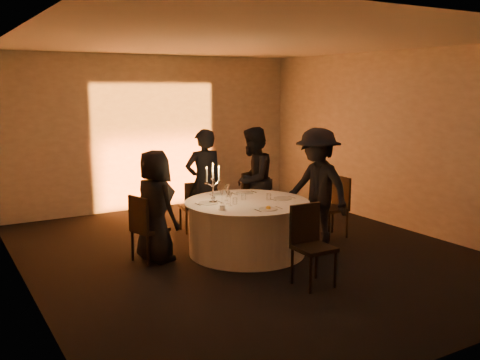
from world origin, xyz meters
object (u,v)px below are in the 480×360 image
chair_left (145,225)px  chair_front (310,240)px  guest_back_right (253,180)px  candelabra (213,189)px  chair_right (335,203)px  guest_back_left (204,182)px  chair_back_left (194,204)px  banquet_table (247,227)px  coffee_cup (222,208)px  chair_back_right (244,196)px  guest_right (317,187)px  guest_left (155,206)px

chair_left → chair_front: bearing=-157.7°
guest_back_right → candelabra: size_ratio=3.01×
chair_right → guest_back_left: guest_back_left is taller
chair_back_left → guest_back_right: (0.87, -0.45, 0.39)m
banquet_table → candelabra: 0.77m
chair_right → guest_back_left: size_ratio=0.56×
coffee_cup → chair_back_right: bearing=50.3°
guest_back_left → candelabra: bearing=73.5°
chair_front → candelabra: candelabra is taller
chair_front → guest_right: 1.71m
coffee_cup → candelabra: size_ratio=0.19×
chair_left → guest_right: size_ratio=0.52×
chair_back_right → guest_left: (-1.91, -0.82, 0.22)m
guest_back_right → chair_front: bearing=38.2°
chair_back_right → banquet_table: bearing=35.0°
chair_left → guest_right: guest_right is taller
chair_back_right → candelabra: (-1.11, -1.01, 0.41)m
banquet_table → guest_back_left: size_ratio=1.04×
candelabra → chair_right: bearing=-3.4°
banquet_table → chair_left: 1.47m
candelabra → guest_left: bearing=166.5°
chair_back_left → chair_back_right: size_ratio=0.87×
chair_right → banquet_table: bearing=-88.0°
guest_right → guest_back_right: bearing=-168.3°
banquet_table → guest_right: guest_right is taller
chair_back_left → chair_front: size_ratio=0.87×
banquet_table → chair_left: size_ratio=1.92×
coffee_cup → chair_right: bearing=8.1°
chair_left → chair_back_left: size_ratio=1.09×
candelabra → chair_front: bearing=-73.0°
guest_back_left → candelabra: (-0.39, -1.06, 0.11)m
chair_back_right → guest_back_left: (-0.72, 0.05, 0.30)m
guest_back_right → coffee_cup: 1.77m
chair_back_left → chair_back_right: bearing=170.3°
guest_back_right → candelabra: guest_back_right is taller
guest_back_right → candelabra: (-1.17, -0.80, 0.10)m
banquet_table → chair_back_left: (-0.17, 1.41, 0.10)m
guest_left → coffee_cup: guest_left is taller
banquet_table → guest_right: 1.26m
guest_back_right → guest_right: (0.44, -1.14, 0.02)m
chair_left → guest_left: 0.29m
guest_back_left → guest_left: bearing=40.0°
guest_right → chair_back_left: bearing=-149.9°
guest_back_left → chair_back_right: bearing=179.7°
banquet_table → guest_back_right: size_ratio=1.03×
chair_back_right → guest_right: size_ratio=0.55×
chair_back_right → candelabra: size_ratio=1.72×
chair_right → guest_left: guest_left is taller
chair_right → chair_front: bearing=-47.5°
chair_back_left → guest_right: guest_right is taller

